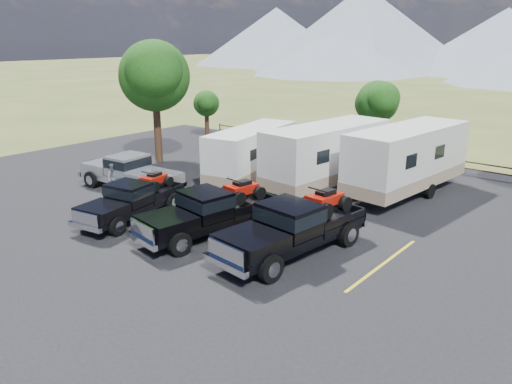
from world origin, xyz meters
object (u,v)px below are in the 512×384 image
Objects in this scene: rig_right at (294,226)px; trailer_center at (327,156)px; rig_left at (133,199)px; person_b at (114,178)px; rig_center at (211,211)px; tree_big_nw at (154,76)px; pickup_silver at (130,172)px; trailer_left at (252,154)px; trailer_right at (407,160)px; person_a at (132,201)px.

rig_right is 8.81m from trailer_center.
rig_left is 3.64× the size of person_b.
rig_center is (4.08, 0.86, 0.11)m from rig_left.
rig_right is at bearing -21.79° from person_b.
tree_big_nw is 7.87m from pickup_silver.
tree_big_nw is 17.26m from rig_right.
trailer_left is at bearing -156.27° from trailer_center.
trailer_left is (-7.70, 6.67, 0.49)m from rig_right.
tree_big_nw is at bearing -149.22° from pickup_silver.
tree_big_nw is at bearing 158.09° from rig_center.
trailer_left is 7.67m from person_b.
rig_center is at bearing 1.57° from rig_left.
tree_big_nw is 12.55m from trailer_center.
rig_right is 11.77m from person_b.
pickup_silver is at bearing 175.90° from rig_center.
rig_right is 10.20m from trailer_left.
trailer_center is 0.98× the size of trailer_right.
rig_center reaches higher than person_a.
rig_left is at bearing -44.48° from person_b.
rig_right is at bearing 168.74° from person_a.
trailer_right reaches higher than rig_right.
tree_big_nw is 11.90m from person_a.
tree_big_nw reaches higher than rig_left.
rig_left is 8.19m from trailer_left.
rig_center is 0.66× the size of trailer_center.
trailer_left is 0.85× the size of trailer_right.
pickup_silver is (-7.81, 1.80, -0.05)m from rig_center.
pickup_silver is 3.81× the size of person_a.
person_a is at bearing -45.32° from person_b.
trailer_left is (0.18, 8.16, 0.67)m from rig_left.
pickup_silver is (-8.02, -6.86, -0.84)m from trailer_center.
person_b is (-8.18, -7.80, -1.01)m from trailer_center.
rig_right is at bearing -22.19° from tree_big_nw.
person_a is at bearing -85.76° from rig_left.
trailer_left is 0.87× the size of trailer_center.
rig_left is 4.24m from person_b.
rig_right is (3.80, 0.64, 0.07)m from rig_center.
trailer_center is at bearing 55.41° from rig_left.
rig_center is at bearing -164.09° from rig_right.
trailer_center is 4.13m from trailer_right.
person_a is at bearing -119.43° from trailer_right.
trailer_center is (11.86, 1.72, -3.73)m from tree_big_nw.
rig_left is 0.91× the size of pickup_silver.
tree_big_nw is 14.28m from rig_center.
trailer_left is 8.28m from person_a.
tree_big_nw reaches higher than trailer_center.
trailer_right reaches higher than trailer_center.
person_b is at bearing -58.83° from tree_big_nw.
trailer_left is 8.45m from trailer_right.
person_a is (-4.27, -9.59, -0.97)m from trailer_center.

